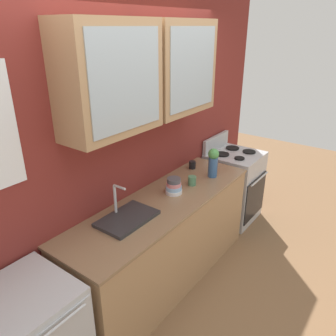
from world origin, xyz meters
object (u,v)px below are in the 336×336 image
sink_faucet (127,218)px  cup_near_bowls (192,180)px  stove_range (233,185)px  vase (213,162)px  bowl_stack (174,186)px  cup_near_sink (192,165)px

sink_faucet → cup_near_bowls: size_ratio=4.15×
stove_range → vase: (-0.76, -0.10, 0.61)m
cup_near_bowls → stove_range: bearing=1.8°
bowl_stack → vase: vase is taller
vase → cup_near_bowls: 0.32m
sink_faucet → cup_near_sink: 1.22m
vase → sink_faucet: bearing=173.0°
cup_near_bowls → vase: bearing=-12.4°
stove_range → cup_near_bowls: (-1.05, -0.03, 0.48)m
cup_near_sink → cup_near_bowls: cup_near_bowls is taller
stove_range → bowl_stack: (-1.30, 0.01, 0.51)m
sink_faucet → vase: bearing=-7.0°
sink_faucet → cup_near_sink: (1.21, 0.14, 0.02)m
vase → cup_near_bowls: vase is taller
cup_near_sink → vase: bearing=-101.6°
bowl_stack → cup_near_sink: size_ratio=1.47×
sink_faucet → bowl_stack: 0.61m
sink_faucet → vase: vase is taller
stove_range → sink_faucet: (-1.91, 0.05, 0.46)m
vase → cup_near_sink: bearing=78.4°
stove_range → cup_near_sink: (-0.70, 0.19, 0.48)m
stove_range → vase: bearing=-172.8°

